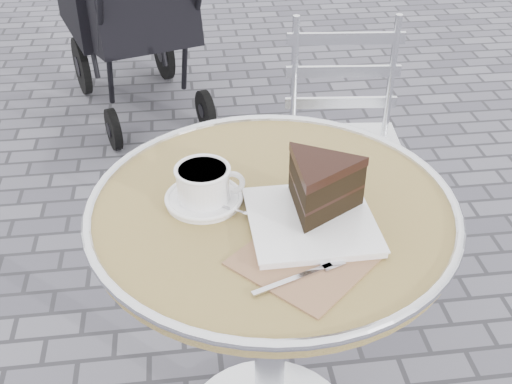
{
  "coord_description": "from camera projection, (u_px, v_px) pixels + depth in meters",
  "views": [
    {
      "loc": [
        -0.16,
        -0.98,
        1.45
      ],
      "look_at": [
        -0.03,
        -0.02,
        0.78
      ],
      "focal_mm": 45.0,
      "sensor_mm": 36.0,
      "label": 1
    }
  ],
  "objects": [
    {
      "name": "cafe_table",
      "position": [
        271.0,
        269.0,
        1.32
      ],
      "size": [
        0.72,
        0.72,
        0.74
      ],
      "color": "silver",
      "rests_on": "ground"
    },
    {
      "name": "cappuccino_set",
      "position": [
        204.0,
        187.0,
        1.22
      ],
      "size": [
        0.15,
        0.15,
        0.07
      ],
      "rotation": [
        0.0,
        0.0,
        -0.08
      ],
      "color": "white",
      "rests_on": "cafe_table"
    },
    {
      "name": "cake_plate_set",
      "position": [
        318.0,
        194.0,
        1.16
      ],
      "size": [
        0.28,
        0.35,
        0.12
      ],
      "rotation": [
        0.0,
        0.0,
        0.01
      ],
      "color": "#8D644D",
      "rests_on": "cafe_table"
    },
    {
      "name": "bistro_chair",
      "position": [
        343.0,
        117.0,
        2.01
      ],
      "size": [
        0.39,
        0.39,
        0.8
      ],
      "rotation": [
        0.0,
        0.0,
        -0.1
      ],
      "color": "silver",
      "rests_on": "ground"
    },
    {
      "name": "baby_stroller",
      "position": [
        129.0,
        10.0,
        2.9
      ],
      "size": [
        0.73,
        1.1,
        1.05
      ],
      "rotation": [
        0.0,
        0.0,
        0.3
      ],
      "color": "black",
      "rests_on": "ground"
    }
  ]
}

